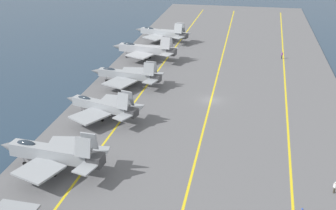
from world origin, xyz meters
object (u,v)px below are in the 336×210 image
object	(u,v)px
parked_jet_fourth	(127,75)
parked_jet_sixth	(162,33)
parked_jet_second	(52,153)
parked_jet_third	(102,106)
crew_white_vest	(335,187)
crew_purple_vest	(282,55)
parked_jet_fifth	(145,49)

from	to	relation	value
parked_jet_fourth	parked_jet_sixth	distance (m)	36.77
parked_jet_second	parked_jet_third	distance (m)	17.81
parked_jet_sixth	crew_white_vest	bearing A→B (deg)	-151.71
crew_white_vest	crew_purple_vest	xyz separation A→B (m)	(58.57, 3.71, 0.06)
parked_jet_third	crew_white_vest	distance (m)	40.45
parked_jet_fifth	parked_jet_third	bearing A→B (deg)	-178.41
parked_jet_second	parked_jet_fifth	world-z (taller)	parked_jet_fifth
parked_jet_fifth	crew_purple_vest	distance (m)	35.29
parked_jet_sixth	parked_jet_fourth	bearing A→B (deg)	179.92
parked_jet_third	crew_white_vest	bearing A→B (deg)	-113.01
parked_jet_second	crew_white_vest	distance (m)	38.49
parked_jet_fourth	parked_jet_sixth	world-z (taller)	parked_jet_sixth
parked_jet_second	parked_jet_third	bearing A→B (deg)	-3.84
parked_jet_fourth	crew_white_vest	size ratio (longest dim) A/B	9.63
parked_jet_fourth	parked_jet_sixth	size ratio (longest dim) A/B	0.94
parked_jet_third	crew_purple_vest	size ratio (longest dim) A/B	8.48
parked_jet_fifth	crew_purple_vest	world-z (taller)	parked_jet_fifth
parked_jet_sixth	parked_jet_third	bearing A→B (deg)	-179.62
parked_jet_sixth	crew_white_vest	size ratio (longest dim) A/B	10.24
parked_jet_sixth	parked_jet_fifth	bearing A→B (deg)	178.08
parked_jet_fourth	crew_white_vest	xyz separation A→B (m)	(-33.02, -37.62, -1.30)
crew_purple_vest	parked_jet_fourth	bearing A→B (deg)	127.00
parked_jet_fourth	parked_jet_fifth	size ratio (longest dim) A/B	0.94
parked_jet_fifth	parked_jet_fourth	bearing A→B (deg)	-178.21
parked_jet_third	parked_jet_fourth	world-z (taller)	parked_jet_third
parked_jet_fourth	crew_purple_vest	xyz separation A→B (m)	(25.55, -33.91, -1.25)
parked_jet_third	crew_white_vest	xyz separation A→B (m)	(-15.80, -37.20, -1.51)
parked_jet_third	parked_jet_fifth	xyz separation A→B (m)	(35.45, 0.98, 0.27)
parked_jet_fourth	parked_jet_fifth	world-z (taller)	parked_jet_fifth
parked_jet_fourth	parked_jet_sixth	xyz separation A→B (m)	(36.77, -0.05, 0.17)
parked_jet_second	parked_jet_fifth	size ratio (longest dim) A/B	0.93
parked_jet_second	crew_purple_vest	bearing A→B (deg)	-29.81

